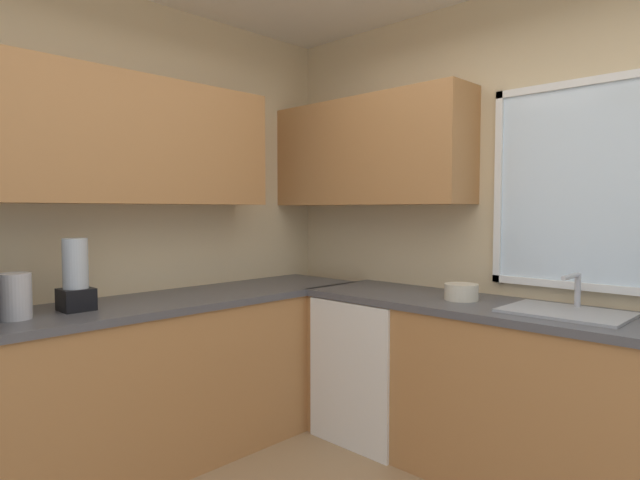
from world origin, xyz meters
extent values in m
cube|color=beige|center=(0.00, 1.71, 1.33)|extent=(3.79, 0.06, 2.67)
cube|color=beige|center=(-1.87, 0.00, 1.33)|extent=(0.06, 3.48, 2.67)
cube|color=silver|center=(0.25, 1.68, 1.54)|extent=(0.94, 0.02, 1.01)
cube|color=white|center=(0.25, 1.67, 2.07)|extent=(1.02, 0.04, 0.04)
cube|color=white|center=(0.25, 1.67, 1.02)|extent=(1.02, 0.04, 0.04)
cube|color=white|center=(-0.24, 1.67, 1.54)|extent=(0.04, 0.04, 1.09)
cube|color=#AD7542|center=(-1.68, -0.20, 1.80)|extent=(0.32, 2.35, 0.70)
cube|color=#AD7542|center=(-1.11, 1.52, 1.80)|extent=(1.46, 0.32, 0.70)
cube|color=#AD7542|center=(-1.53, 0.00, 0.44)|extent=(0.62, 3.06, 0.88)
cube|color=#4C4C51|center=(-1.53, 0.00, 0.90)|extent=(0.65, 3.09, 0.04)
cube|color=#AD7542|center=(0.21, 1.37, 0.44)|extent=(2.85, 0.62, 0.88)
cube|color=#4C4C51|center=(0.21, 1.37, 0.90)|extent=(2.88, 0.65, 0.04)
cube|color=white|center=(-0.87, 1.34, 0.44)|extent=(0.60, 0.60, 0.87)
cylinder|color=#B7B7BC|center=(-1.51, -0.52, 1.02)|extent=(0.14, 0.14, 0.21)
cube|color=#9EA0A5|center=(0.25, 1.37, 0.92)|extent=(0.56, 0.40, 0.02)
cylinder|color=#B7B7BC|center=(0.25, 1.53, 1.01)|extent=(0.03, 0.03, 0.18)
cylinder|color=#B7B7BC|center=(0.25, 1.43, 1.09)|extent=(0.02, 0.20, 0.02)
cylinder|color=beige|center=(-0.31, 1.37, 0.96)|extent=(0.18, 0.18, 0.09)
cube|color=black|center=(-1.53, -0.24, 0.97)|extent=(0.15, 0.15, 0.11)
cylinder|color=#B2BCC6|center=(-1.53, -0.24, 1.15)|extent=(0.12, 0.12, 0.25)
camera|label=1|loc=(1.16, -1.27, 1.42)|focal=29.82mm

